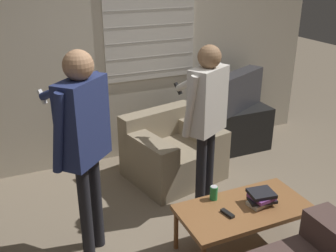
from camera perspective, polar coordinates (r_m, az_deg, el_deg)
name	(u,v)px	position (r m, az deg, el deg)	size (l,w,h in m)	color
ground_plane	(200,249)	(3.60, 4.68, -17.38)	(16.00, 16.00, 0.00)	#7F705B
wall_back	(123,56)	(4.75, -6.52, 10.02)	(5.20, 0.08, 2.55)	beige
armchair_beige	(171,152)	(4.52, 0.50, -3.77)	(1.12, 1.03, 0.73)	gray
coffee_table	(244,211)	(3.42, 10.96, -12.03)	(1.11, 0.56, 0.43)	brown
tv_stand	(236,129)	(5.24, 9.86, -0.38)	(0.85, 0.46, 0.57)	black
tv	(239,90)	(5.06, 10.23, 5.11)	(0.84, 0.55, 0.48)	#2D2D33
person_left_standing	(83,131)	(3.07, -12.25, -0.77)	(0.52, 0.85, 1.75)	black
person_right_standing	(206,110)	(3.67, 5.58, 2.36)	(0.52, 0.78, 1.65)	black
book_stack	(261,198)	(3.42, 13.37, -10.09)	(0.25, 0.21, 0.12)	beige
soda_can	(214,193)	(3.42, 6.66, -9.61)	(0.07, 0.07, 0.13)	#238E47
spare_remote	(227,213)	(3.27, 8.62, -12.43)	(0.07, 0.14, 0.02)	black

